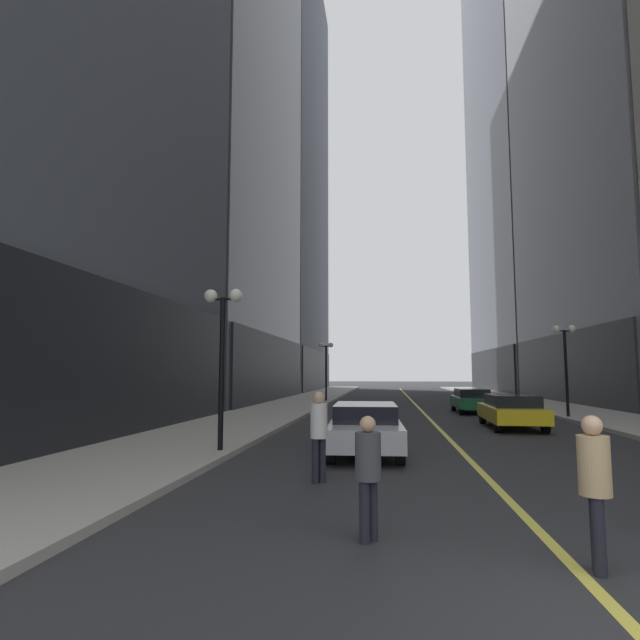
% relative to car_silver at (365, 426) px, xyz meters
% --- Properties ---
extents(ground_plane, '(200.00, 200.00, 0.00)m').
position_rel_car_silver_xyz_m(ground_plane, '(2.62, 25.21, -0.72)').
color(ground_plane, '#2D2D30').
extents(sidewalk_left, '(4.50, 78.00, 0.15)m').
position_rel_car_silver_xyz_m(sidewalk_left, '(-5.63, 25.21, -0.65)').
color(sidewalk_left, '#ADA8A0').
rests_on(sidewalk_left, ground).
extents(sidewalk_right, '(4.50, 78.00, 0.15)m').
position_rel_car_silver_xyz_m(sidewalk_right, '(10.87, 25.21, -0.65)').
color(sidewalk_right, '#ADA8A0').
rests_on(sidewalk_right, ground).
extents(lane_centre_stripe, '(0.16, 70.00, 0.01)m').
position_rel_car_silver_xyz_m(lane_centre_stripe, '(2.62, 25.21, -0.72)').
color(lane_centre_stripe, '#E5D64C').
rests_on(lane_centre_stripe, ground).
extents(building_left_far, '(12.77, 26.00, 57.81)m').
position_rel_car_silver_xyz_m(building_left_far, '(-14.17, 50.21, 28.10)').
color(building_left_far, slate).
rests_on(building_left_far, ground).
extents(building_right_far, '(12.66, 26.00, 63.76)m').
position_rel_car_silver_xyz_m(building_right_far, '(19.35, 50.21, 31.07)').
color(building_right_far, '#4C515B').
rests_on(building_right_far, ground).
extents(car_silver, '(2.03, 4.79, 1.32)m').
position_rel_car_silver_xyz_m(car_silver, '(0.00, 0.00, 0.00)').
color(car_silver, '#B7B7BC').
rests_on(car_silver, ground).
extents(car_yellow, '(2.03, 4.83, 1.32)m').
position_rel_car_silver_xyz_m(car_yellow, '(5.46, 7.09, 0.00)').
color(car_yellow, yellow).
rests_on(car_yellow, ground).
extents(car_green, '(1.80, 4.54, 1.32)m').
position_rel_car_silver_xyz_m(car_green, '(5.22, 15.07, -0.00)').
color(car_green, '#196038').
rests_on(car_green, ground).
extents(pedestrian_in_white_shirt, '(0.48, 0.48, 1.79)m').
position_rel_car_silver_xyz_m(pedestrian_in_white_shirt, '(-0.78, -3.87, 0.33)').
color(pedestrian_in_white_shirt, black).
rests_on(pedestrian_in_white_shirt, ground).
extents(pedestrian_with_orange_bag, '(0.48, 0.48, 1.60)m').
position_rel_car_silver_xyz_m(pedestrian_with_orange_bag, '(0.31, -7.35, 0.20)').
color(pedestrian_with_orange_bag, black).
rests_on(pedestrian_with_orange_bag, ground).
extents(pedestrian_in_tan_trench, '(0.42, 0.42, 1.69)m').
position_rel_car_silver_xyz_m(pedestrian_in_tan_trench, '(2.83, -8.09, 0.26)').
color(pedestrian_in_tan_trench, black).
rests_on(pedestrian_in_tan_trench, ground).
extents(street_lamp_left_near, '(1.06, 0.36, 4.43)m').
position_rel_car_silver_xyz_m(street_lamp_left_near, '(-3.78, -0.86, 2.54)').
color(street_lamp_left_near, black).
rests_on(street_lamp_left_near, ground).
extents(street_lamp_left_far, '(1.06, 0.36, 4.43)m').
position_rel_car_silver_xyz_m(street_lamp_left_far, '(-3.78, 23.85, 2.54)').
color(street_lamp_left_far, black).
rests_on(street_lamp_left_far, ground).
extents(street_lamp_right_mid, '(1.06, 0.36, 4.43)m').
position_rel_car_silver_xyz_m(street_lamp_right_mid, '(9.02, 11.42, 2.54)').
color(street_lamp_right_mid, black).
rests_on(street_lamp_right_mid, ground).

